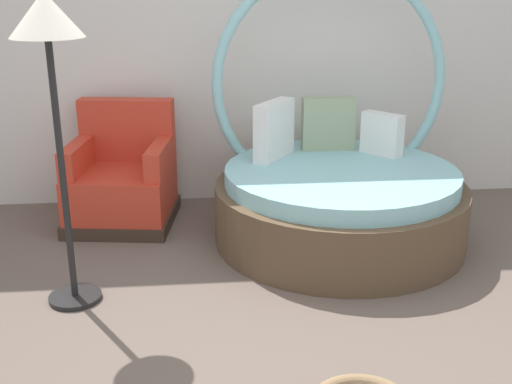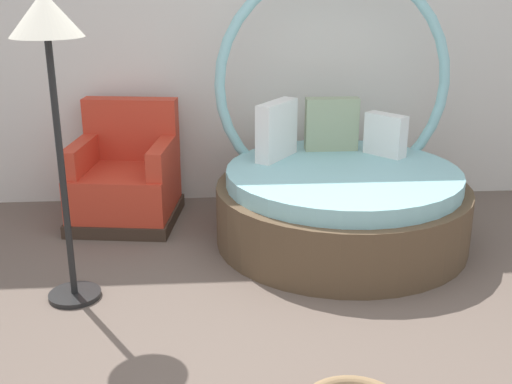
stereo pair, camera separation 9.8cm
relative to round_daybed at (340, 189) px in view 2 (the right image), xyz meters
name	(u,v)px [view 2 (the right image)]	position (x,y,z in m)	size (l,w,h in m)	color
ground_plane	(296,355)	(-0.52, -1.52, -0.40)	(8.00, 8.00, 0.02)	#66564C
back_wall	(261,23)	(-0.52, 1.00, 1.12)	(8.00, 0.12, 3.00)	silver
round_daybed	(340,189)	(0.00, 0.00, 0.00)	(1.84, 1.84, 2.00)	brown
red_armchair	(126,180)	(-1.63, 0.48, -0.06)	(0.90, 0.90, 0.94)	#38281E
floor_lamp	(48,46)	(-1.81, -0.82, 1.15)	(0.40, 0.40, 1.82)	black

